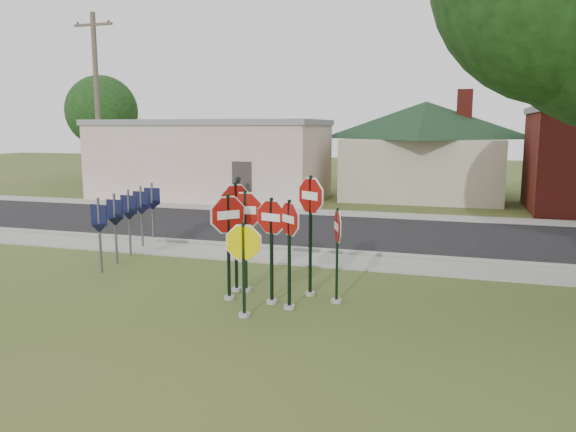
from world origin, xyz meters
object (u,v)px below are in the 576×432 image
(stop_sign_center, at_px, (272,236))
(utility_pole_near, at_px, (97,104))
(stop_sign_left, at_px, (228,231))
(pedestrian, at_px, (238,193))
(stop_sign_yellow, at_px, (244,259))

(stop_sign_center, bearing_deg, utility_pole_near, 135.65)
(stop_sign_left, bearing_deg, stop_sign_center, -0.13)
(stop_sign_center, height_order, pedestrian, stop_sign_center)
(utility_pole_near, bearing_deg, stop_sign_center, -44.35)
(utility_pole_near, distance_m, pedestrian, 9.27)
(stop_sign_left, relative_size, utility_pole_near, 0.26)
(pedestrian, bearing_deg, utility_pole_near, 2.97)
(stop_sign_yellow, xyz_separation_m, stop_sign_left, (-0.76, 1.00, 0.35))
(stop_sign_yellow, relative_size, utility_pole_near, 0.22)
(stop_sign_left, distance_m, utility_pole_near, 19.41)
(stop_sign_center, xyz_separation_m, stop_sign_yellow, (-0.25, -0.99, -0.29))
(stop_sign_yellow, distance_m, utility_pole_near, 20.69)
(stop_sign_center, height_order, stop_sign_yellow, stop_sign_center)
(stop_sign_center, relative_size, stop_sign_yellow, 1.19)
(pedestrian, bearing_deg, stop_sign_left, 122.53)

